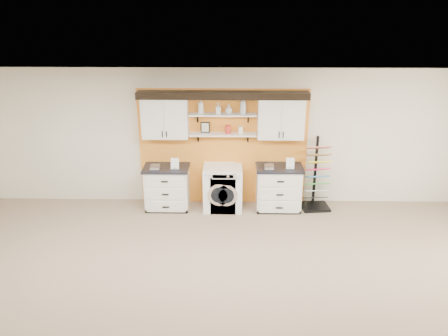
{
  "coord_description": "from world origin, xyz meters",
  "views": [
    {
      "loc": [
        0.17,
        -4.49,
        4.0
      ],
      "look_at": [
        0.05,
        2.3,
        1.39
      ],
      "focal_mm": 35.0,
      "sensor_mm": 36.0,
      "label": 1
    }
  ],
  "objects_px": {
    "base_cabinet_left": "(167,187)",
    "dryer": "(226,188)",
    "sample_rack": "(316,186)",
    "washer": "(220,187)",
    "base_cabinet_right": "(278,188)"
  },
  "relations": [
    {
      "from": "base_cabinet_right",
      "to": "sample_rack",
      "type": "height_order",
      "value": "sample_rack"
    },
    {
      "from": "base_cabinet_left",
      "to": "washer",
      "type": "height_order",
      "value": "washer"
    },
    {
      "from": "base_cabinet_left",
      "to": "sample_rack",
      "type": "bearing_deg",
      "value": 0.61
    },
    {
      "from": "base_cabinet_right",
      "to": "sample_rack",
      "type": "distance_m",
      "value": 0.77
    },
    {
      "from": "base_cabinet_left",
      "to": "sample_rack",
      "type": "distance_m",
      "value": 3.03
    },
    {
      "from": "dryer",
      "to": "washer",
      "type": "bearing_deg",
      "value": -180.0
    },
    {
      "from": "washer",
      "to": "dryer",
      "type": "distance_m",
      "value": 0.14
    },
    {
      "from": "dryer",
      "to": "base_cabinet_right",
      "type": "bearing_deg",
      "value": 0.18
    },
    {
      "from": "base_cabinet_right",
      "to": "washer",
      "type": "xyz_separation_m",
      "value": [
        -1.19,
        -0.0,
        -0.0
      ]
    },
    {
      "from": "base_cabinet_left",
      "to": "dryer",
      "type": "distance_m",
      "value": 1.21
    },
    {
      "from": "base_cabinet_left",
      "to": "dryer",
      "type": "xyz_separation_m",
      "value": [
        1.21,
        -0.0,
        -0.01
      ]
    },
    {
      "from": "base_cabinet_left",
      "to": "dryer",
      "type": "bearing_deg",
      "value": -0.16
    },
    {
      "from": "base_cabinet_right",
      "to": "dryer",
      "type": "relative_size",
      "value": 1.06
    },
    {
      "from": "base_cabinet_left",
      "to": "sample_rack",
      "type": "height_order",
      "value": "sample_rack"
    },
    {
      "from": "washer",
      "to": "sample_rack",
      "type": "relative_size",
      "value": 0.6
    }
  ]
}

